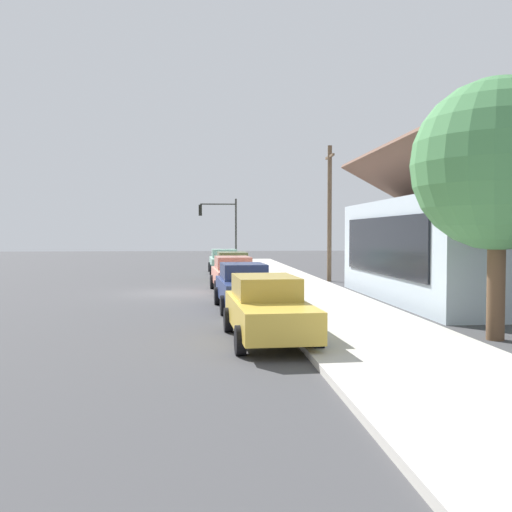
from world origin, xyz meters
TOP-DOWN VIEW (x-y plane):
  - ground_plane at (0.00, 0.00)m, footprint 120.00×120.00m
  - sidewalk_curb at (0.00, 5.60)m, footprint 60.00×4.20m
  - car_seafoam at (-12.77, 2.63)m, footprint 4.88×2.16m
  - car_olive at (-6.73, 2.89)m, footprint 4.85×2.16m
  - car_coral at (-0.52, 2.62)m, footprint 4.96×2.16m
  - car_navy at (5.54, 2.70)m, footprint 4.62×2.11m
  - car_mustard at (11.50, 2.87)m, footprint 4.89×2.11m
  - storefront_building at (3.69, 11.98)m, footprint 12.61×7.76m
  - shade_tree at (11.93, 8.57)m, footprint 4.27×4.27m
  - traffic_light_main at (-16.24, 2.54)m, footprint 0.37×2.79m
  - utility_pole_wooden at (-5.51, 8.20)m, footprint 1.80×0.24m
  - fire_hydrant_red at (7.77, 4.20)m, footprint 0.22×0.22m

SIDE VIEW (x-z plane):
  - ground_plane at x=0.00m, z-range 0.00..0.00m
  - sidewalk_curb at x=0.00m, z-range 0.00..0.16m
  - fire_hydrant_red at x=7.77m, z-range 0.14..0.85m
  - car_navy at x=5.54m, z-range 0.02..1.61m
  - car_mustard at x=11.50m, z-range 0.02..1.61m
  - car_coral at x=-0.52m, z-range 0.02..1.61m
  - car_olive at x=-6.73m, z-range 0.02..1.61m
  - car_seafoam at x=-12.77m, z-range 0.02..1.61m
  - storefront_building at x=3.69m, z-range -0.91..5.18m
  - traffic_light_main at x=-16.24m, z-range 0.89..6.09m
  - utility_pole_wooden at x=-5.51m, z-range 0.18..7.68m
  - shade_tree at x=11.93m, z-range 1.10..7.61m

